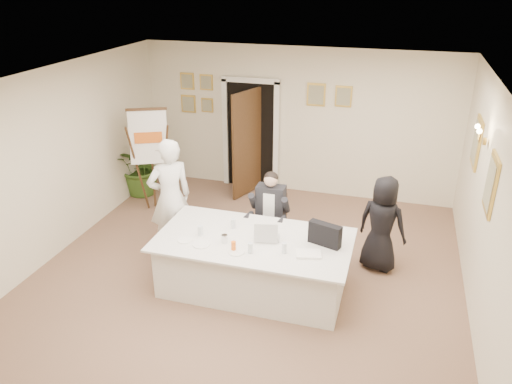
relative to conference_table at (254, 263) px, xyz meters
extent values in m
plane|color=brown|center=(-0.19, -0.03, -0.39)|extent=(7.00, 7.00, 0.00)
cube|color=white|center=(-0.19, -0.03, 2.41)|extent=(6.00, 7.00, 0.02)
cube|color=beige|center=(-0.19, 3.47, 1.01)|extent=(6.00, 0.10, 2.80)
cube|color=beige|center=(-3.19, -0.03, 1.01)|extent=(0.10, 7.00, 2.80)
cube|color=beige|center=(2.81, -0.03, 1.01)|extent=(0.10, 7.00, 2.80)
cube|color=black|center=(-1.09, 3.44, 0.66)|extent=(0.92, 0.06, 2.10)
cube|color=white|center=(-1.61, 3.41, 0.66)|extent=(0.10, 0.06, 2.20)
cube|color=white|center=(-0.57, 3.41, 0.66)|extent=(0.10, 0.06, 2.20)
cube|color=#362311|center=(-1.04, 3.02, 0.64)|extent=(0.33, 0.81, 2.02)
cube|color=silver|center=(0.00, 0.00, -0.02)|extent=(2.41, 1.21, 0.75)
cube|color=silver|center=(0.00, 0.00, 0.37)|extent=(2.59, 1.39, 0.03)
cube|color=white|center=(-2.46, 1.78, 1.02)|extent=(0.67, 0.44, 0.91)
imported|color=white|center=(-1.48, 0.60, 0.53)|extent=(0.79, 0.78, 1.84)
imported|color=black|center=(1.61, 1.02, 0.33)|extent=(0.81, 0.65, 1.44)
imported|color=#32531B|center=(-2.99, 2.47, 0.21)|extent=(1.41, 1.35, 1.20)
cube|color=black|center=(0.93, 0.11, 0.53)|extent=(0.45, 0.25, 0.30)
cube|color=white|center=(0.78, -0.20, 0.40)|extent=(0.36, 0.29, 0.03)
cylinder|color=white|center=(-0.85, -0.30, 0.39)|extent=(0.23, 0.23, 0.01)
cylinder|color=white|center=(-0.61, -0.34, 0.39)|extent=(0.28, 0.28, 0.01)
cylinder|color=white|center=(-0.11, -0.40, 0.39)|extent=(0.21, 0.21, 0.01)
cylinder|color=silver|center=(-0.71, -0.11, 0.45)|extent=(0.07, 0.07, 0.14)
cylinder|color=silver|center=(0.07, -0.35, 0.45)|extent=(0.07, 0.07, 0.14)
cylinder|color=silver|center=(0.47, -0.23, 0.45)|extent=(0.07, 0.07, 0.14)
cylinder|color=silver|center=(-0.36, 0.21, 0.45)|extent=(0.08, 0.08, 0.14)
cylinder|color=orange|center=(-0.16, -0.36, 0.45)|extent=(0.07, 0.07, 0.13)
cylinder|color=silver|center=(-0.34, -0.20, 0.44)|extent=(0.10, 0.10, 0.11)
camera|label=1|loc=(1.67, -5.54, 3.65)|focal=35.00mm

